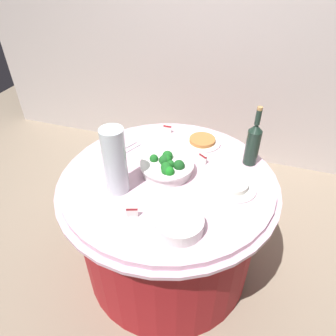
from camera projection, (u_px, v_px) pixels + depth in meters
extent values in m
plane|color=gray|center=(168.00, 261.00, 2.06)|extent=(6.00, 6.00, 0.00)
cube|color=beige|center=(225.00, 6.00, 2.32)|extent=(4.40, 0.10, 2.60)
cylinder|color=maroon|center=(168.00, 227.00, 1.85)|extent=(1.01, 1.01, 0.69)
cylinder|color=#E0B2C6|center=(168.00, 181.00, 1.63)|extent=(1.16, 1.16, 0.02)
cylinder|color=#E0B2C6|center=(168.00, 178.00, 1.61)|extent=(1.10, 1.10, 0.03)
cylinder|color=white|center=(167.00, 168.00, 1.61)|extent=(0.26, 0.26, 0.05)
cylinder|color=white|center=(167.00, 164.00, 1.59)|extent=(0.28, 0.28, 0.01)
sphere|color=#19621E|center=(166.00, 168.00, 1.54)|extent=(0.06, 0.06, 0.06)
sphere|color=#195D1E|center=(167.00, 162.00, 1.58)|extent=(0.05, 0.05, 0.05)
sphere|color=#197B1E|center=(169.00, 171.00, 1.52)|extent=(0.05, 0.05, 0.05)
sphere|color=#195E1E|center=(154.00, 159.00, 1.60)|extent=(0.05, 0.05, 0.05)
sphere|color=#19521E|center=(179.00, 165.00, 1.55)|extent=(0.06, 0.06, 0.06)
sphere|color=#196F1E|center=(166.00, 160.00, 1.58)|extent=(0.05, 0.05, 0.05)
sphere|color=#195E1E|center=(167.00, 171.00, 1.53)|extent=(0.05, 0.05, 0.05)
sphere|color=#19571E|center=(164.00, 160.00, 1.58)|extent=(0.06, 0.06, 0.06)
sphere|color=#19611E|center=(168.00, 156.00, 1.62)|extent=(0.06, 0.06, 0.06)
sphere|color=#195D1E|center=(171.00, 164.00, 1.56)|extent=(0.04, 0.04, 0.04)
cylinder|color=white|center=(179.00, 228.00, 1.32)|extent=(0.21, 0.21, 0.01)
cylinder|color=white|center=(179.00, 226.00, 1.31)|extent=(0.21, 0.21, 0.01)
cylinder|color=white|center=(179.00, 225.00, 1.30)|extent=(0.21, 0.21, 0.01)
cylinder|color=white|center=(179.00, 223.00, 1.30)|extent=(0.21, 0.21, 0.01)
cylinder|color=white|center=(179.00, 221.00, 1.29)|extent=(0.21, 0.21, 0.01)
cylinder|color=white|center=(179.00, 220.00, 1.29)|extent=(0.21, 0.21, 0.01)
cylinder|color=#1B2E24|center=(252.00, 147.00, 1.63)|extent=(0.07, 0.07, 0.20)
cone|color=#1B2E24|center=(256.00, 128.00, 1.56)|extent=(0.07, 0.07, 0.04)
cylinder|color=#1B2E24|center=(258.00, 117.00, 1.52)|extent=(0.03, 0.03, 0.08)
cylinder|color=#B2844C|center=(260.00, 108.00, 1.49)|extent=(0.03, 0.03, 0.02)
cylinder|color=silver|center=(115.00, 161.00, 1.42)|extent=(0.11, 0.11, 0.34)
sphere|color=#E5B26B|center=(122.00, 184.00, 1.49)|extent=(0.06, 0.06, 0.06)
sphere|color=#E5B26B|center=(117.00, 180.00, 1.51)|extent=(0.06, 0.06, 0.06)
sphere|color=#E5B26B|center=(114.00, 185.00, 1.49)|extent=(0.06, 0.06, 0.06)
sphere|color=#72C64C|center=(121.00, 173.00, 1.47)|extent=(0.06, 0.06, 0.06)
sphere|color=#72C64C|center=(114.00, 172.00, 1.48)|extent=(0.06, 0.06, 0.06)
sphere|color=#72C64C|center=(115.00, 177.00, 1.45)|extent=(0.06, 0.06, 0.06)
sphere|color=red|center=(119.00, 163.00, 1.45)|extent=(0.06, 0.06, 0.06)
sphere|color=red|center=(111.00, 165.00, 1.43)|extent=(0.06, 0.06, 0.06)
sphere|color=red|center=(117.00, 168.00, 1.42)|extent=(0.06, 0.06, 0.06)
cylinder|color=silver|center=(126.00, 147.00, 1.81)|extent=(0.08, 0.15, 0.01)
cylinder|color=silver|center=(130.00, 150.00, 1.79)|extent=(0.08, 0.15, 0.01)
sphere|color=silver|center=(118.00, 154.00, 1.75)|extent=(0.01, 0.01, 0.01)
cylinder|color=white|center=(202.00, 142.00, 1.85)|extent=(0.22, 0.22, 0.01)
cylinder|color=#B77038|center=(202.00, 140.00, 1.84)|extent=(0.15, 0.15, 0.02)
cylinder|color=white|center=(234.00, 188.00, 1.52)|extent=(0.22, 0.22, 0.01)
cylinder|color=white|center=(234.00, 185.00, 1.51)|extent=(0.13, 0.13, 0.03)
cube|color=white|center=(203.00, 158.00, 1.68)|extent=(0.05, 0.03, 0.05)
cube|color=maroon|center=(203.00, 156.00, 1.67)|extent=(0.05, 0.04, 0.01)
cube|color=white|center=(167.00, 129.00, 1.93)|extent=(0.05, 0.01, 0.05)
cube|color=maroon|center=(167.00, 126.00, 1.92)|extent=(0.05, 0.01, 0.01)
cube|color=white|center=(132.00, 212.00, 1.36)|extent=(0.05, 0.02, 0.05)
cube|color=maroon|center=(132.00, 209.00, 1.35)|extent=(0.05, 0.02, 0.01)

